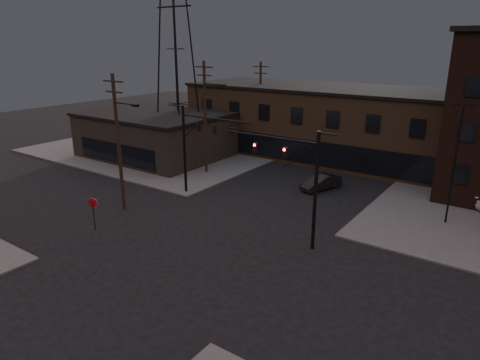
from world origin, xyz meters
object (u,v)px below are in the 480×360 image
Objects in this scene: traffic_signal_near at (300,176)px; traffic_signal_far at (195,141)px; stop_sign at (93,206)px; car_crossing at (321,182)px.

traffic_signal_far is at bearing 163.83° from traffic_signal_near.
traffic_signal_near is 1.00× the size of traffic_signal_far.
traffic_signal_far reaches higher than stop_sign.
traffic_signal_far is 3.23× the size of stop_sign.
traffic_signal_far is at bearing -117.01° from car_crossing.
traffic_signal_far is at bearing 82.68° from stop_sign.
traffic_signal_far is 10.55m from stop_sign.
stop_sign is at bearing -154.10° from traffic_signal_near.
car_crossing is (9.77, 17.99, -1.14)m from stop_sign.
stop_sign is (-1.28, -9.99, -3.17)m from traffic_signal_far.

